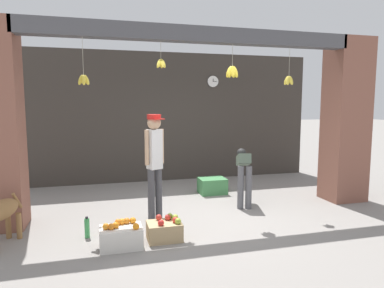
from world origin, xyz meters
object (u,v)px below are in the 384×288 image
object	(u,v)px
worker_stooping	(244,170)
water_bottle	(87,228)
fruit_crate_oranges	(121,236)
produce_box_green	(212,186)
wall_clock	(213,81)
shopkeeper	(155,158)
fruit_crate_apples	(165,230)

from	to	relation	value
worker_stooping	water_bottle	size ratio (longest dim) A/B	3.33
water_bottle	fruit_crate_oranges	bearing A→B (deg)	-45.88
fruit_crate_oranges	produce_box_green	world-z (taller)	fruit_crate_oranges
fruit_crate_oranges	wall_clock	world-z (taller)	wall_clock
wall_clock	worker_stooping	bearing A→B (deg)	-94.65
water_bottle	worker_stooping	bearing A→B (deg)	17.69
shopkeeper	produce_box_green	world-z (taller)	shopkeeper
worker_stooping	produce_box_green	xyz separation A→B (m)	(-0.28, 0.94, -0.50)
produce_box_green	water_bottle	size ratio (longest dim) A/B	1.82
wall_clock	fruit_crate_apples	bearing A→B (deg)	-117.49
fruit_crate_oranges	produce_box_green	xyz separation A→B (m)	(1.98, 2.25, 0.01)
shopkeeper	water_bottle	xyz separation A→B (m)	(-1.03, -0.50, -0.86)
shopkeeper	fruit_crate_oranges	size ratio (longest dim) A/B	3.13
shopkeeper	wall_clock	distance (m)	3.59
wall_clock	fruit_crate_oranges	bearing A→B (deg)	-123.66
worker_stooping	fruit_crate_apples	xyz separation A→B (m)	(-1.67, -1.21, -0.52)
fruit_crate_oranges	worker_stooping	bearing A→B (deg)	30.09
worker_stooping	wall_clock	bearing A→B (deg)	102.49
shopkeeper	wall_clock	xyz separation A→B (m)	(1.86, 2.74, 1.39)
water_bottle	produce_box_green	bearing A→B (deg)	36.69
worker_stooping	shopkeeper	bearing A→B (deg)	-150.62
wall_clock	produce_box_green	bearing A→B (deg)	-108.31
fruit_crate_oranges	water_bottle	bearing A→B (deg)	134.12
fruit_crate_oranges	fruit_crate_apples	size ratio (longest dim) A/B	1.17
wall_clock	water_bottle	bearing A→B (deg)	-131.77
worker_stooping	water_bottle	bearing A→B (deg)	-145.18
water_bottle	fruit_crate_apples	bearing A→B (deg)	-18.65
fruit_crate_oranges	fruit_crate_apples	world-z (taller)	fruit_crate_oranges
shopkeeper	produce_box_green	xyz separation A→B (m)	(1.39, 1.30, -0.84)
shopkeeper	worker_stooping	distance (m)	1.74
worker_stooping	fruit_crate_oranges	size ratio (longest dim) A/B	1.85
water_bottle	wall_clock	world-z (taller)	wall_clock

